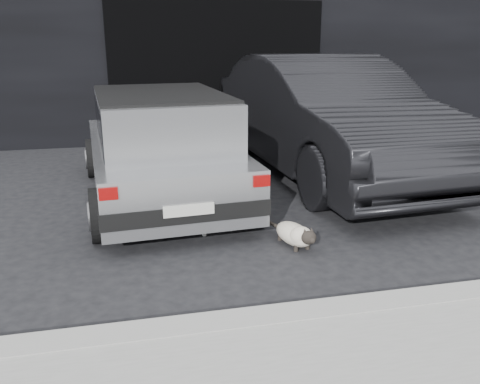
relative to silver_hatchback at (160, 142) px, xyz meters
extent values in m
plane|color=black|center=(0.35, -0.56, -0.73)|extent=(80.00, 80.00, 0.00)
cube|color=black|center=(1.35, 5.44, 1.77)|extent=(34.00, 4.00, 5.00)
cube|color=black|center=(1.35, 3.43, 0.57)|extent=(4.00, 0.10, 2.60)
cube|color=gray|center=(1.35, -3.16, -0.67)|extent=(18.00, 0.25, 0.12)
cube|color=#A5A7AA|center=(-0.01, 0.09, -0.28)|extent=(1.86, 3.72, 0.57)
cube|color=#A5A7AA|center=(0.01, -0.09, 0.30)|extent=(1.58, 2.50, 0.57)
cube|color=black|center=(0.01, -0.09, 0.30)|extent=(1.59, 2.41, 0.46)
cube|color=black|center=(0.11, -1.65, -0.36)|extent=(1.64, 0.26, 0.17)
cube|color=black|center=(-0.13, 1.83, -0.36)|extent=(1.64, 0.26, 0.17)
cube|color=silver|center=(0.12, -1.72, -0.31)|extent=(0.48, 0.05, 0.11)
cube|color=#8C0707|center=(-0.59, -1.77, -0.08)|extent=(0.17, 0.04, 0.11)
cube|color=#8C0707|center=(0.83, -1.67, -0.08)|extent=(0.17, 0.04, 0.11)
cube|color=black|center=(0.01, -0.09, 0.60)|extent=(1.57, 2.26, 0.03)
cylinder|color=black|center=(-0.70, -1.26, -0.46)|extent=(0.24, 0.57, 0.56)
cylinder|color=slate|center=(-0.81, -1.26, -0.46)|extent=(0.04, 0.31, 0.31)
cylinder|color=black|center=(0.87, -1.15, -0.46)|extent=(0.24, 0.57, 0.56)
cylinder|color=slate|center=(0.98, -1.14, -0.46)|extent=(0.04, 0.31, 0.31)
cylinder|color=black|center=(-0.88, 1.29, -0.46)|extent=(0.24, 0.57, 0.56)
cylinder|color=slate|center=(-0.99, 1.28, -0.46)|extent=(0.04, 0.31, 0.31)
cylinder|color=black|center=(0.69, 1.40, -0.46)|extent=(0.24, 0.57, 0.56)
cylinder|color=slate|center=(0.80, 1.40, -0.46)|extent=(0.04, 0.31, 0.31)
imported|color=black|center=(2.43, 0.72, 0.12)|extent=(2.16, 5.31, 1.71)
ellipsoid|color=beige|center=(1.14, -1.76, -0.62)|extent=(0.37, 0.56, 0.20)
ellipsoid|color=beige|center=(1.17, -1.89, -0.60)|extent=(0.27, 0.27, 0.19)
ellipsoid|color=black|center=(1.20, -2.02, -0.56)|extent=(0.17, 0.16, 0.13)
sphere|color=black|center=(1.21, -2.08, -0.57)|extent=(0.06, 0.06, 0.06)
cone|color=black|center=(1.23, -2.00, -0.50)|extent=(0.06, 0.07, 0.07)
cone|color=black|center=(1.16, -2.02, -0.50)|extent=(0.06, 0.07, 0.07)
cylinder|color=black|center=(1.24, -1.90, -0.70)|extent=(0.04, 0.04, 0.06)
cylinder|color=black|center=(1.11, -1.93, -0.70)|extent=(0.04, 0.04, 0.06)
cylinder|color=black|center=(1.17, -1.60, -0.70)|extent=(0.04, 0.04, 0.06)
cylinder|color=black|center=(1.04, -1.63, -0.70)|extent=(0.04, 0.04, 0.06)
cylinder|color=black|center=(1.08, -1.49, -0.66)|extent=(0.19, 0.26, 0.09)
ellipsoid|color=silver|center=(0.45, -1.23, -0.57)|extent=(0.58, 0.39, 0.23)
ellipsoid|color=silver|center=(0.57, -1.20, -0.54)|extent=(0.28, 0.28, 0.19)
ellipsoid|color=silver|center=(0.71, -1.16, -0.46)|extent=(0.17, 0.18, 0.13)
sphere|color=silver|center=(0.77, -1.15, -0.47)|extent=(0.06, 0.06, 0.06)
cone|color=silver|center=(0.68, -1.13, -0.40)|extent=(0.07, 0.06, 0.07)
cone|color=silver|center=(0.70, -1.20, -0.40)|extent=(0.07, 0.06, 0.07)
cylinder|color=silver|center=(0.58, -1.13, -0.67)|extent=(0.04, 0.04, 0.13)
cylinder|color=silver|center=(0.62, -1.26, -0.67)|extent=(0.04, 0.04, 0.13)
cylinder|color=silver|center=(0.28, -1.21, -0.67)|extent=(0.04, 0.04, 0.13)
cylinder|color=silver|center=(0.31, -1.34, -0.67)|extent=(0.04, 0.04, 0.13)
cylinder|color=silver|center=(0.17, -1.31, -0.62)|extent=(0.26, 0.20, 0.09)
ellipsoid|color=gray|center=(0.36, -1.28, -0.54)|extent=(0.22, 0.19, 0.10)
camera|label=1|loc=(-0.41, -6.18, 1.25)|focal=38.00mm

